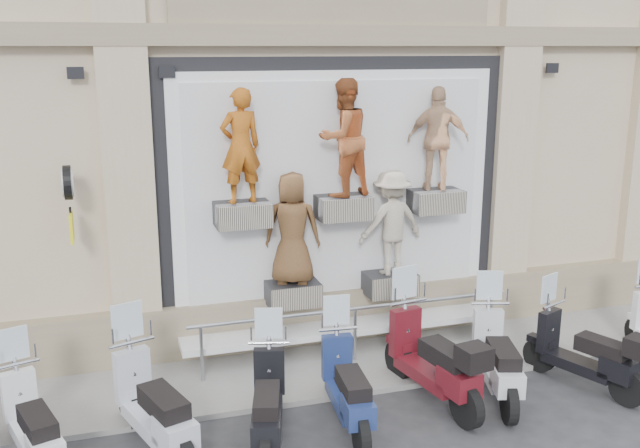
# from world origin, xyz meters

# --- Properties ---
(ground) EXTENTS (90.00, 90.00, 0.00)m
(ground) POSITION_xyz_m (0.00, 0.00, 0.00)
(ground) COLOR #2A2A2C
(ground) RESTS_ON ground
(sidewalk) EXTENTS (16.00, 2.20, 0.08)m
(sidewalk) POSITION_xyz_m (0.00, 2.10, 0.04)
(sidewalk) COLOR gray
(sidewalk) RESTS_ON ground
(shop_vitrine) EXTENTS (5.60, 0.91, 4.30)m
(shop_vitrine) POSITION_xyz_m (0.06, 2.75, 2.40)
(shop_vitrine) COLOR black
(shop_vitrine) RESTS_ON ground
(guard_rail) EXTENTS (5.06, 0.10, 0.93)m
(guard_rail) POSITION_xyz_m (0.00, 2.00, 0.47)
(guard_rail) COLOR #9EA0A5
(guard_rail) RESTS_ON ground
(clock_sign_bracket) EXTENTS (0.10, 0.80, 1.02)m
(clock_sign_bracket) POSITION_xyz_m (-3.90, 2.47, 2.80)
(clock_sign_bracket) COLOR black
(clock_sign_bracket) RESTS_ON ground
(scooter_b) EXTENTS (1.09, 1.94, 1.51)m
(scooter_b) POSITION_xyz_m (-4.42, 0.53, 0.76)
(scooter_b) COLOR silver
(scooter_b) RESTS_ON ground
(scooter_c) EXTENTS (1.24, 2.16, 1.68)m
(scooter_c) POSITION_xyz_m (-3.08, 0.43, 0.84)
(scooter_c) COLOR #A9ADB7
(scooter_c) RESTS_ON ground
(scooter_d) EXTENTS (1.02, 1.94, 1.52)m
(scooter_d) POSITION_xyz_m (-1.76, 0.24, 0.76)
(scooter_d) COLOR black
(scooter_d) RESTS_ON ground
(scooter_e) EXTENTS (0.73, 1.94, 1.54)m
(scooter_e) POSITION_xyz_m (-0.71, 0.34, 0.77)
(scooter_e) COLOR navy
(scooter_e) RESTS_ON ground
(scooter_f) EXTENTS (0.96, 2.19, 1.72)m
(scooter_f) POSITION_xyz_m (0.58, 0.62, 0.86)
(scooter_f) COLOR #4F0D14
(scooter_f) RESTS_ON ground
(scooter_g) EXTENTS (1.14, 2.06, 1.61)m
(scooter_g) POSITION_xyz_m (1.50, 0.47, 0.80)
(scooter_g) COLOR #B6B8BE
(scooter_g) RESTS_ON ground
(scooter_h) EXTENTS (1.21, 1.95, 1.53)m
(scooter_h) POSITION_xyz_m (2.79, 0.34, 0.76)
(scooter_h) COLOR black
(scooter_h) RESTS_ON ground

